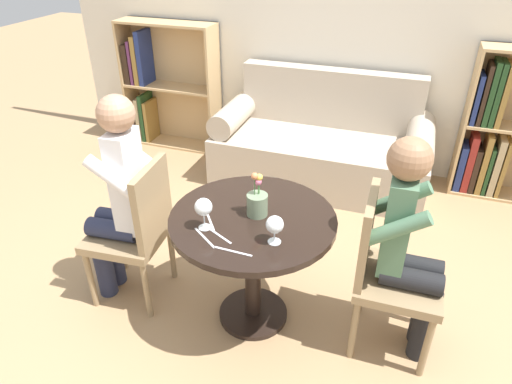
# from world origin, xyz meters

# --- Properties ---
(ground_plane) EXTENTS (16.00, 16.00, 0.00)m
(ground_plane) POSITION_xyz_m (0.00, 0.00, 0.00)
(ground_plane) COLOR tan
(back_wall) EXTENTS (5.20, 0.05, 2.70)m
(back_wall) POSITION_xyz_m (0.00, 2.18, 1.35)
(back_wall) COLOR silver
(back_wall) RESTS_ON ground_plane
(round_table) EXTENTS (0.87, 0.87, 0.70)m
(round_table) POSITION_xyz_m (0.00, 0.00, 0.55)
(round_table) COLOR black
(round_table) RESTS_ON ground_plane
(couch) EXTENTS (1.80, 0.80, 0.92)m
(couch) POSITION_xyz_m (0.00, 1.76, 0.31)
(couch) COLOR #B7A893
(couch) RESTS_ON ground_plane
(bookshelf_left) EXTENTS (0.95, 0.28, 1.22)m
(bookshelf_left) POSITION_xyz_m (-1.69, 2.03, 0.59)
(bookshelf_left) COLOR tan
(bookshelf_left) RESTS_ON ground_plane
(bookshelf_right) EXTENTS (0.95, 0.28, 1.22)m
(bookshelf_right) POSITION_xyz_m (1.43, 2.02, 0.55)
(bookshelf_right) COLOR tan
(bookshelf_right) RESTS_ON ground_plane
(chair_left) EXTENTS (0.45, 0.45, 0.90)m
(chair_left) POSITION_xyz_m (-0.69, -0.04, 0.49)
(chair_left) COLOR #937A56
(chair_left) RESTS_ON ground_plane
(chair_right) EXTENTS (0.43, 0.43, 0.90)m
(chair_right) POSITION_xyz_m (0.69, 0.07, 0.49)
(chair_right) COLOR #937A56
(chair_right) RESTS_ON ground_plane
(person_left) EXTENTS (0.44, 0.36, 1.28)m
(person_left) POSITION_xyz_m (-0.78, -0.05, 0.67)
(person_left) COLOR #282D47
(person_left) RESTS_ON ground_plane
(person_right) EXTENTS (0.42, 0.34, 1.22)m
(person_right) POSITION_xyz_m (0.78, 0.08, 0.65)
(person_right) COLOR black
(person_right) RESTS_ON ground_plane
(wine_glass_left) EXTENTS (0.09, 0.09, 0.17)m
(wine_glass_left) POSITION_xyz_m (-0.19, -0.17, 0.82)
(wine_glass_left) COLOR white
(wine_glass_left) RESTS_ON round_table
(wine_glass_right) EXTENTS (0.09, 0.09, 0.14)m
(wine_glass_right) POSITION_xyz_m (0.17, -0.17, 0.80)
(wine_glass_right) COLOR white
(wine_glass_right) RESTS_ON round_table
(flower_vase) EXTENTS (0.11, 0.11, 0.24)m
(flower_vase) POSITION_xyz_m (0.01, 0.03, 0.77)
(flower_vase) COLOR gray
(flower_vase) RESTS_ON round_table
(knife_left_setting) EXTENTS (0.12, 0.16, 0.00)m
(knife_left_setting) POSITION_xyz_m (-0.20, -0.10, 0.70)
(knife_left_setting) COLOR silver
(knife_left_setting) RESTS_ON round_table
(fork_left_setting) EXTENTS (0.17, 0.10, 0.00)m
(fork_left_setting) POSITION_xyz_m (-0.10, -0.20, 0.70)
(fork_left_setting) COLOR silver
(fork_left_setting) RESTS_ON round_table
(knife_right_setting) EXTENTS (0.16, 0.12, 0.00)m
(knife_right_setting) POSITION_xyz_m (-0.16, -0.25, 0.70)
(knife_right_setting) COLOR silver
(knife_right_setting) RESTS_ON round_table
(fork_right_setting) EXTENTS (0.19, 0.02, 0.00)m
(fork_right_setting) POSITION_xyz_m (0.01, -0.30, 0.70)
(fork_right_setting) COLOR silver
(fork_right_setting) RESTS_ON round_table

